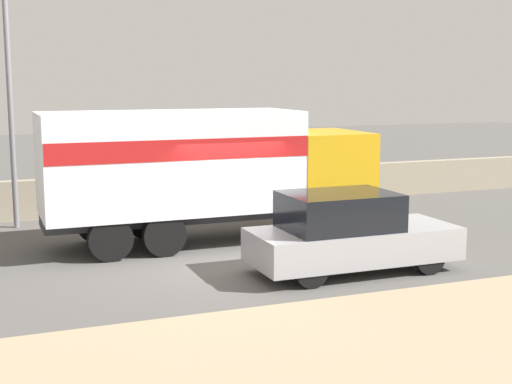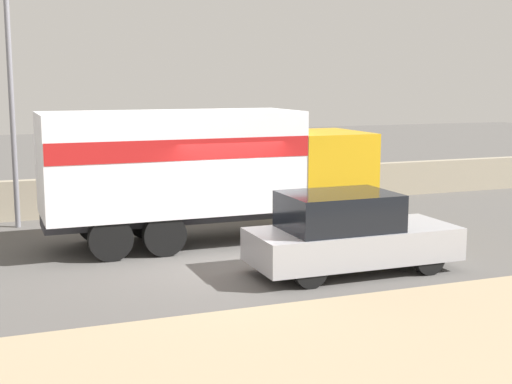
{
  "view_description": "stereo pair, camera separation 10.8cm",
  "coord_description": "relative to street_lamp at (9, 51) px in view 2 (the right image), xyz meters",
  "views": [
    {
      "loc": [
        -5.3,
        -13.81,
        3.89
      ],
      "look_at": [
        0.32,
        0.53,
        1.46
      ],
      "focal_mm": 50.0,
      "sensor_mm": 36.0,
      "label": 1
    },
    {
      "loc": [
        -5.2,
        -13.85,
        3.89
      ],
      "look_at": [
        0.32,
        0.53,
        1.46
      ],
      "focal_mm": 50.0,
      "sensor_mm": 36.0,
      "label": 2
    }
  ],
  "objects": [
    {
      "name": "stone_wall_backdrop",
      "position": [
        4.46,
        0.99,
        -4.06
      ],
      "size": [
        60.0,
        0.35,
        1.12
      ],
      "color": "gray",
      "rests_on": "ground_plane"
    },
    {
      "name": "dirt_shoulder_foreground",
      "position": [
        4.46,
        -11.55,
        -4.6
      ],
      "size": [
        60.0,
        5.71,
        0.04
      ],
      "color": "#9E896B",
      "rests_on": "ground_plane"
    },
    {
      "name": "pedestrian",
      "position": [
        8.5,
        0.11,
        -3.76
      ],
      "size": [
        0.36,
        0.36,
        1.66
      ],
      "color": "slate",
      "rests_on": "ground_plane"
    },
    {
      "name": "box_truck",
      "position": [
        4.13,
        -3.47,
        -2.76
      ],
      "size": [
        7.92,
        2.39,
        3.17
      ],
      "color": "gold",
      "rests_on": "ground_plane"
    },
    {
      "name": "street_lamp",
      "position": [
        0.0,
        0.0,
        0.0
      ],
      "size": [
        0.56,
        0.28,
        8.11
      ],
      "color": "slate",
      "rests_on": "ground_plane"
    },
    {
      "name": "car_hatchback",
      "position": [
        6.09,
        -7.14,
        -3.82
      ],
      "size": [
        4.27,
        1.76,
        1.65
      ],
      "color": "#9E9EA3",
      "rests_on": "ground_plane"
    },
    {
      "name": "ground_plane",
      "position": [
        4.46,
        -5.84,
        -4.62
      ],
      "size": [
        80.0,
        80.0,
        0.0
      ],
      "primitive_type": "plane",
      "color": "#514F4C"
    }
  ]
}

